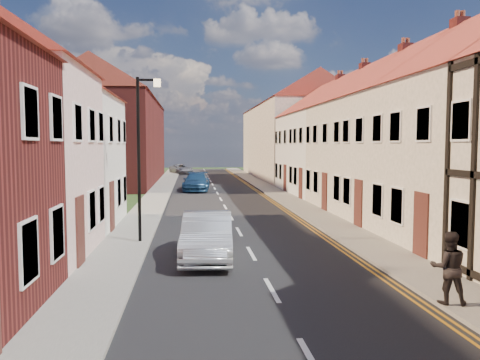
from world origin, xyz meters
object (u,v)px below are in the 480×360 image
pedestrian_right (449,267)px  car_mid (207,236)px  car_far (196,182)px  lamppost (141,149)px  car_distant (181,169)px

pedestrian_right → car_mid: bearing=-29.0°
car_mid → car_far: 22.89m
lamppost → car_far: (2.25, 20.39, -2.82)m
lamppost → pedestrian_right: size_ratio=3.68×
lamppost → car_mid: 4.41m
lamppost → pedestrian_right: (7.51, -7.70, -2.60)m
car_mid → pedestrian_right: 7.36m
lamppost → car_far: size_ratio=1.21×
car_far → pedestrian_right: pedestrian_right is taller
lamppost → car_mid: bearing=-47.2°
car_distant → pedestrian_right: pedestrian_right is taller
car_mid → car_distant: bearing=95.6°
car_mid → car_distant: (-1.70, 45.44, -0.11)m
lamppost → pedestrian_right: lamppost is taller
car_mid → car_distant: size_ratio=0.99×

